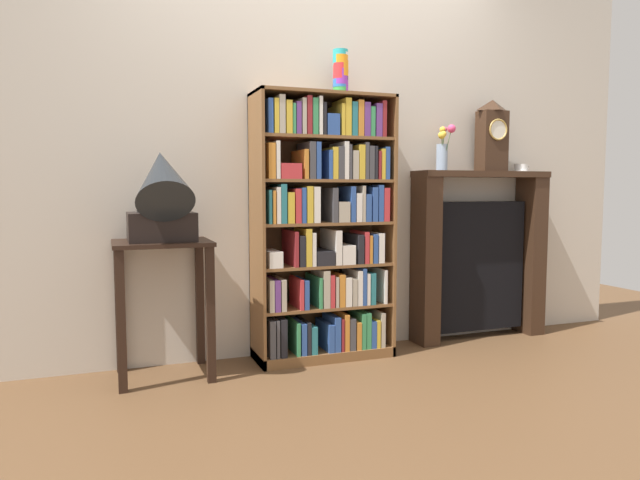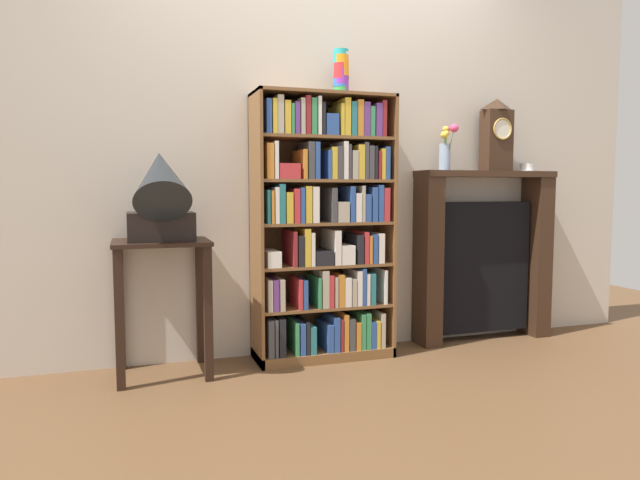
{
  "view_description": "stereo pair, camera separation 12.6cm",
  "coord_description": "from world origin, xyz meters",
  "px_view_note": "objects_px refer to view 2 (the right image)",
  "views": [
    {
      "loc": [
        -1.22,
        -3.13,
        1.02
      ],
      "look_at": [
        -0.02,
        0.08,
        0.71
      ],
      "focal_mm": 32.47,
      "sensor_mm": 36.0,
      "label": 1
    },
    {
      "loc": [
        -1.1,
        -3.17,
        1.02
      ],
      "look_at": [
        -0.02,
        0.08,
        0.71
      ],
      "focal_mm": 32.47,
      "sensor_mm": 36.0,
      "label": 2
    }
  ],
  "objects_px": {
    "flower_vase": "(446,149)",
    "bookshelf": "(325,230)",
    "cup_stack": "(341,73)",
    "teacup_with_saucer": "(526,168)",
    "mantel_clock": "(496,135)",
    "gramophone": "(161,194)",
    "fireplace_mantel": "(482,257)",
    "side_table_left": "(162,279)"
  },
  "relations": [
    {
      "from": "mantel_clock",
      "to": "teacup_with_saucer",
      "type": "bearing_deg",
      "value": 0.48
    },
    {
      "from": "side_table_left",
      "to": "flower_vase",
      "type": "height_order",
      "value": "flower_vase"
    },
    {
      "from": "gramophone",
      "to": "fireplace_mantel",
      "type": "height_order",
      "value": "gramophone"
    },
    {
      "from": "bookshelf",
      "to": "fireplace_mantel",
      "type": "bearing_deg",
      "value": 3.8
    },
    {
      "from": "flower_vase",
      "to": "teacup_with_saucer",
      "type": "relative_size",
      "value": 2.09
    },
    {
      "from": "bookshelf",
      "to": "flower_vase",
      "type": "distance_m",
      "value": 0.98
    },
    {
      "from": "mantel_clock",
      "to": "fireplace_mantel",
      "type": "bearing_deg",
      "value": 164.67
    },
    {
      "from": "side_table_left",
      "to": "fireplace_mantel",
      "type": "distance_m",
      "value": 2.1
    },
    {
      "from": "fireplace_mantel",
      "to": "mantel_clock",
      "type": "distance_m",
      "value": 0.82
    },
    {
      "from": "gramophone",
      "to": "mantel_clock",
      "type": "xyz_separation_m",
      "value": [
        2.16,
        0.18,
        0.38
      ]
    },
    {
      "from": "gramophone",
      "to": "flower_vase",
      "type": "distance_m",
      "value": 1.81
    },
    {
      "from": "cup_stack",
      "to": "mantel_clock",
      "type": "xyz_separation_m",
      "value": [
        1.11,
        0.02,
        -0.33
      ]
    },
    {
      "from": "bookshelf",
      "to": "cup_stack",
      "type": "distance_m",
      "value": 0.94
    },
    {
      "from": "side_table_left",
      "to": "mantel_clock",
      "type": "height_order",
      "value": "mantel_clock"
    },
    {
      "from": "cup_stack",
      "to": "teacup_with_saucer",
      "type": "height_order",
      "value": "cup_stack"
    },
    {
      "from": "side_table_left",
      "to": "mantel_clock",
      "type": "bearing_deg",
      "value": 2.57
    },
    {
      "from": "mantel_clock",
      "to": "teacup_with_saucer",
      "type": "relative_size",
      "value": 3.4
    },
    {
      "from": "cup_stack",
      "to": "side_table_left",
      "type": "xyz_separation_m",
      "value": [
        -1.06,
        -0.08,
        -1.17
      ]
    },
    {
      "from": "fireplace_mantel",
      "to": "teacup_with_saucer",
      "type": "bearing_deg",
      "value": -3.15
    },
    {
      "from": "side_table_left",
      "to": "gramophone",
      "type": "height_order",
      "value": "gramophone"
    },
    {
      "from": "cup_stack",
      "to": "teacup_with_saucer",
      "type": "xyz_separation_m",
      "value": [
        1.35,
        0.02,
        -0.55
      ]
    },
    {
      "from": "cup_stack",
      "to": "flower_vase",
      "type": "relative_size",
      "value": 0.92
    },
    {
      "from": "side_table_left",
      "to": "teacup_with_saucer",
      "type": "relative_size",
      "value": 5.32
    },
    {
      "from": "teacup_with_saucer",
      "to": "flower_vase",
      "type": "bearing_deg",
      "value": -179.26
    },
    {
      "from": "cup_stack",
      "to": "fireplace_mantel",
      "type": "distance_m",
      "value": 1.54
    },
    {
      "from": "cup_stack",
      "to": "teacup_with_saucer",
      "type": "bearing_deg",
      "value": 0.93
    },
    {
      "from": "cup_stack",
      "to": "flower_vase",
      "type": "distance_m",
      "value": 0.84
    },
    {
      "from": "bookshelf",
      "to": "mantel_clock",
      "type": "xyz_separation_m",
      "value": [
        1.22,
        0.06,
        0.6
      ]
    },
    {
      "from": "side_table_left",
      "to": "fireplace_mantel",
      "type": "height_order",
      "value": "fireplace_mantel"
    },
    {
      "from": "side_table_left",
      "to": "teacup_with_saucer",
      "type": "height_order",
      "value": "teacup_with_saucer"
    },
    {
      "from": "cup_stack",
      "to": "side_table_left",
      "type": "relative_size",
      "value": 0.36
    },
    {
      "from": "bookshelf",
      "to": "teacup_with_saucer",
      "type": "xyz_separation_m",
      "value": [
        1.47,
        0.06,
        0.39
      ]
    },
    {
      "from": "mantel_clock",
      "to": "flower_vase",
      "type": "relative_size",
      "value": 1.62
    },
    {
      "from": "mantel_clock",
      "to": "gramophone",
      "type": "bearing_deg",
      "value": -175.26
    },
    {
      "from": "gramophone",
      "to": "flower_vase",
      "type": "relative_size",
      "value": 1.95
    },
    {
      "from": "cup_stack",
      "to": "flower_vase",
      "type": "xyz_separation_m",
      "value": [
        0.72,
        0.01,
        -0.43
      ]
    },
    {
      "from": "bookshelf",
      "to": "mantel_clock",
      "type": "height_order",
      "value": "mantel_clock"
    },
    {
      "from": "gramophone",
      "to": "fireplace_mantel",
      "type": "xyz_separation_m",
      "value": [
        2.09,
        0.2,
        -0.43
      ]
    },
    {
      "from": "flower_vase",
      "to": "gramophone",
      "type": "bearing_deg",
      "value": -174.44
    },
    {
      "from": "bookshelf",
      "to": "gramophone",
      "type": "distance_m",
      "value": 0.98
    },
    {
      "from": "fireplace_mantel",
      "to": "flower_vase",
      "type": "height_order",
      "value": "flower_vase"
    },
    {
      "from": "flower_vase",
      "to": "bookshelf",
      "type": "bearing_deg",
      "value": -176.54
    }
  ]
}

